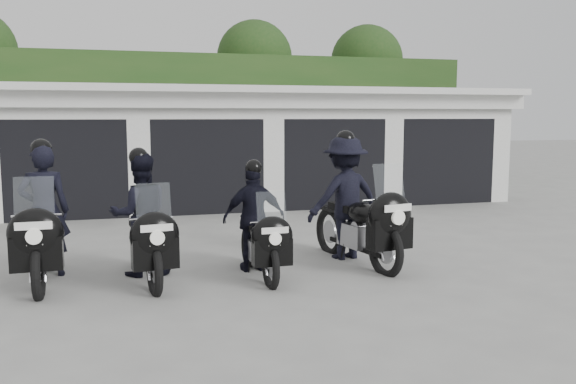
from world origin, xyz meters
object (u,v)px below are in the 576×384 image
object	(u,v)px
police_bike_b	(143,222)
police_bike_c	(257,224)
police_bike_d	(351,204)
police_bike_a	(42,224)

from	to	relation	value
police_bike_b	police_bike_c	size ratio (longest dim) A/B	1.11
police_bike_d	police_bike_b	bearing A→B (deg)	173.30
police_bike_a	police_bike_d	size ratio (longest dim) A/B	0.96
police_bike_a	police_bike_b	distance (m)	1.34
police_bike_a	police_bike_b	bearing A→B (deg)	-8.48
police_bike_a	police_bike_c	xyz separation A→B (m)	(2.93, -0.35, -0.08)
police_bike_b	police_bike_c	bearing A→B (deg)	-13.41
police_bike_a	police_bike_d	bearing A→B (deg)	-0.63
police_bike_c	police_bike_d	xyz separation A→B (m)	(1.60, 0.38, 0.18)
police_bike_b	police_bike_d	bearing A→B (deg)	-3.37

